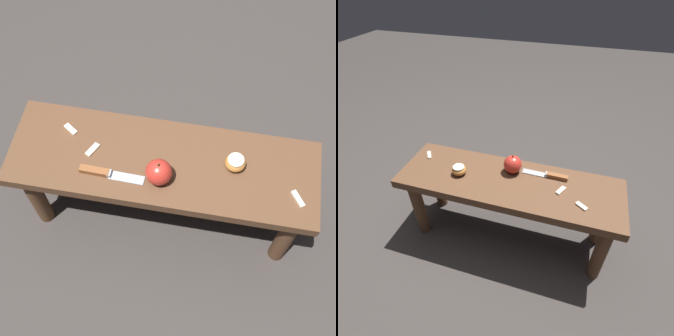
% 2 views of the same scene
% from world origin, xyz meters
% --- Properties ---
extents(ground_plane, '(8.00, 8.00, 0.00)m').
position_xyz_m(ground_plane, '(0.00, 0.00, 0.00)').
color(ground_plane, '#383330').
extents(wooden_bench, '(1.03, 0.32, 0.40)m').
position_xyz_m(wooden_bench, '(0.00, 0.00, 0.32)').
color(wooden_bench, brown).
rests_on(wooden_bench, ground_plane).
extents(knife, '(0.21, 0.04, 0.02)m').
position_xyz_m(knife, '(-0.18, -0.08, 0.40)').
color(knife, '#9EA0A5').
rests_on(knife, wooden_bench).
extents(apple_whole, '(0.09, 0.09, 0.10)m').
position_xyz_m(apple_whole, '(0.00, -0.07, 0.44)').
color(apple_whole, red).
rests_on(apple_whole, wooden_bench).
extents(apple_cut, '(0.07, 0.07, 0.04)m').
position_xyz_m(apple_cut, '(0.23, 0.02, 0.42)').
color(apple_cut, '#B27233').
rests_on(apple_cut, wooden_bench).
extents(apple_slice_near_knife, '(0.04, 0.06, 0.01)m').
position_xyz_m(apple_slice_near_knife, '(-0.24, 0.00, 0.40)').
color(apple_slice_near_knife, silver).
rests_on(apple_slice_near_knife, wooden_bench).
extents(apple_slice_center, '(0.05, 0.06, 0.01)m').
position_xyz_m(apple_slice_center, '(0.44, -0.06, 0.40)').
color(apple_slice_center, silver).
rests_on(apple_slice_center, wooden_bench).
extents(apple_slice_near_bowl, '(0.05, 0.04, 0.01)m').
position_xyz_m(apple_slice_near_bowl, '(-0.33, 0.07, 0.40)').
color(apple_slice_near_bowl, silver).
rests_on(apple_slice_near_bowl, wooden_bench).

